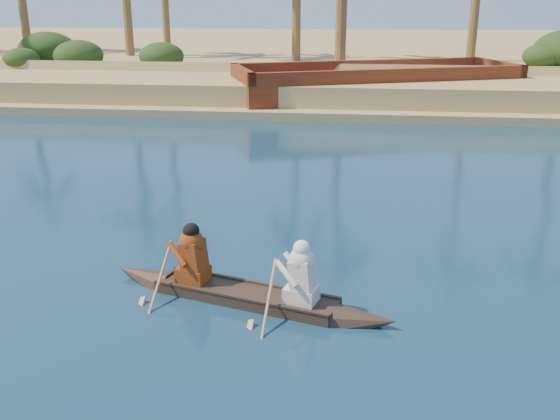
# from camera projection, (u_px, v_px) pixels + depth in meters

# --- Properties ---
(sandy_embankment) EXTENTS (150.00, 51.00, 1.50)m
(sandy_embankment) POSITION_uv_depth(u_px,v_px,m) (258.00, 55.00, 49.80)
(sandy_embankment) COLOR tan
(sandy_embankment) RESTS_ON ground
(shrub_cluster) EXTENTS (100.00, 6.00, 2.40)m
(shrub_cluster) POSITION_uv_depth(u_px,v_px,m) (217.00, 67.00, 35.13)
(shrub_cluster) COLOR #173212
(shrub_cluster) RESTS_ON ground
(canoe) EXTENTS (5.27, 2.16, 1.46)m
(canoe) POSITION_uv_depth(u_px,v_px,m) (245.00, 286.00, 10.64)
(canoe) COLOR #32241B
(canoe) RESTS_ON ground
(barge_mid) EXTENTS (14.11, 8.92, 2.23)m
(barge_mid) POSITION_uv_depth(u_px,v_px,m) (376.00, 88.00, 30.07)
(barge_mid) COLOR brown
(barge_mid) RESTS_ON ground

